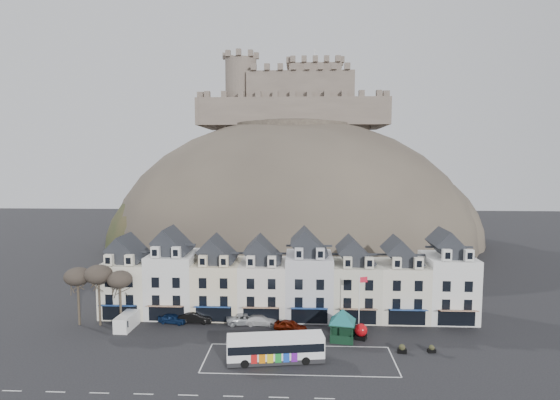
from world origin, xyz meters
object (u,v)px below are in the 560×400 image
at_px(flagpole, 360,302).
at_px(car_white, 261,320).
at_px(white_van, 127,321).
at_px(bus_shelter, 343,316).
at_px(car_navy, 173,318).
at_px(bus, 275,347).
at_px(red_buoy, 361,331).
at_px(car_silver, 246,318).
at_px(car_charcoal, 346,327).
at_px(car_maroon, 290,326).
at_px(car_black, 196,317).

distance_m(flagpole, car_white, 14.39).
height_order(white_van, car_white, white_van).
bearing_deg(bus_shelter, car_navy, 178.99).
xyz_separation_m(bus, car_white, (-2.70, 10.99, -1.05)).
height_order(bus_shelter, flagpole, flagpole).
height_order(red_buoy, car_navy, red_buoy).
xyz_separation_m(red_buoy, flagpole, (-0.14, 0.55, 3.71)).
distance_m(red_buoy, car_silver, 16.27).
bearing_deg(car_charcoal, red_buoy, -127.20).
bearing_deg(red_buoy, car_silver, 163.54).
height_order(flagpole, car_maroon, flagpole).
distance_m(car_navy, car_charcoal, 24.49).
bearing_deg(bus, flagpole, 26.17).
xyz_separation_m(car_white, car_maroon, (4.24, -2.12, 0.08)).
bearing_deg(car_black, car_charcoal, -96.50).
relative_size(bus_shelter, car_black, 1.35).
distance_m(bus, car_maroon, 9.06).
relative_size(bus, white_van, 2.54).
xyz_separation_m(flagpole, car_charcoal, (-1.50, 1.56, -4.04)).
xyz_separation_m(bus, white_van, (-21.04, 8.87, -0.73)).
bearing_deg(car_charcoal, bus_shelter, 177.57).
distance_m(car_maroon, car_charcoal, 7.56).
distance_m(red_buoy, car_white, 14.10).
relative_size(bus_shelter, car_silver, 1.18).
bearing_deg(flagpole, car_silver, 165.28).
bearing_deg(car_black, red_buoy, -101.19).
xyz_separation_m(bus, flagpole, (10.60, 7.31, 3.00)).
xyz_separation_m(red_buoy, car_charcoal, (-1.64, 2.11, -0.33)).
relative_size(bus_shelter, car_maroon, 1.43).
height_order(bus, car_black, bus).
bearing_deg(car_maroon, car_white, 82.24).
distance_m(bus_shelter, car_charcoal, 3.68).
bearing_deg(car_navy, bus_shelter, -90.55).
bearing_deg(car_charcoal, flagpole, -121.19).
distance_m(red_buoy, flagpole, 3.75).
distance_m(white_van, car_white, 18.46).
relative_size(flagpole, white_van, 1.85).
distance_m(car_silver, car_charcoal, 14.18).
height_order(bus, white_van, bus).
bearing_deg(car_silver, car_black, 80.19).
distance_m(car_navy, car_silver, 10.43).
height_order(bus, car_navy, bus).
height_order(flagpole, car_charcoal, flagpole).
relative_size(bus, bus_shelter, 1.78).
bearing_deg(car_charcoal, white_van, 104.94).
bearing_deg(car_white, car_silver, 79.90).
distance_m(bus, car_navy, 18.91).
relative_size(white_van, car_navy, 1.08).
bearing_deg(car_navy, red_buoy, -88.49).
relative_size(white_van, car_black, 0.94).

